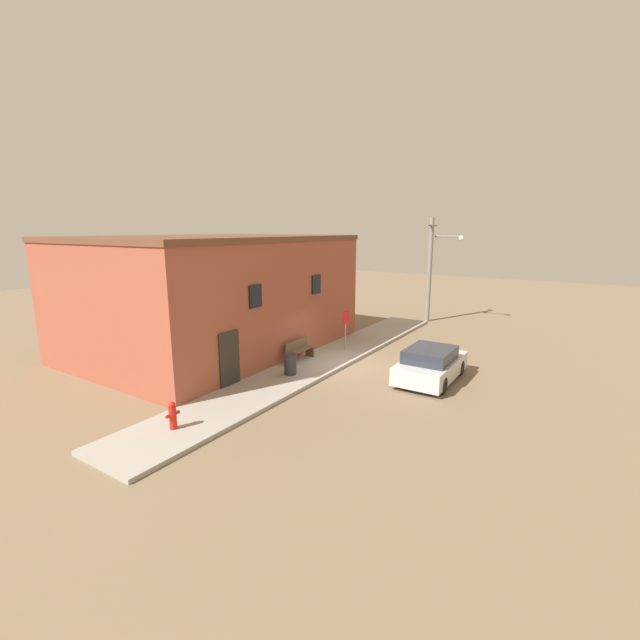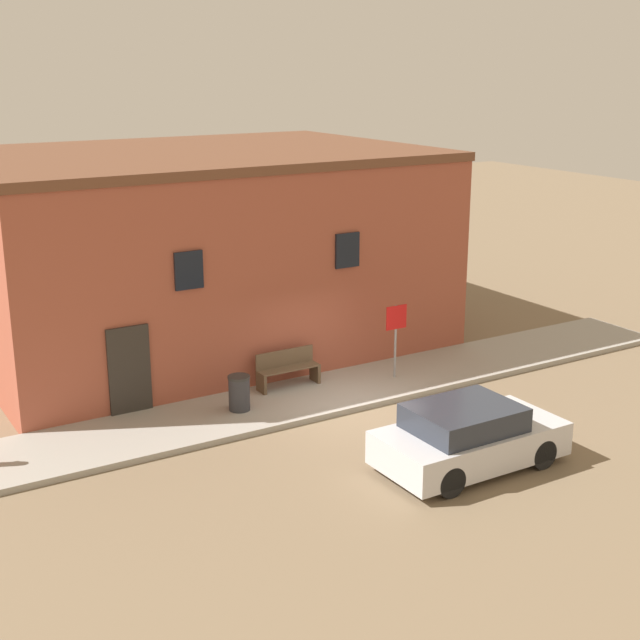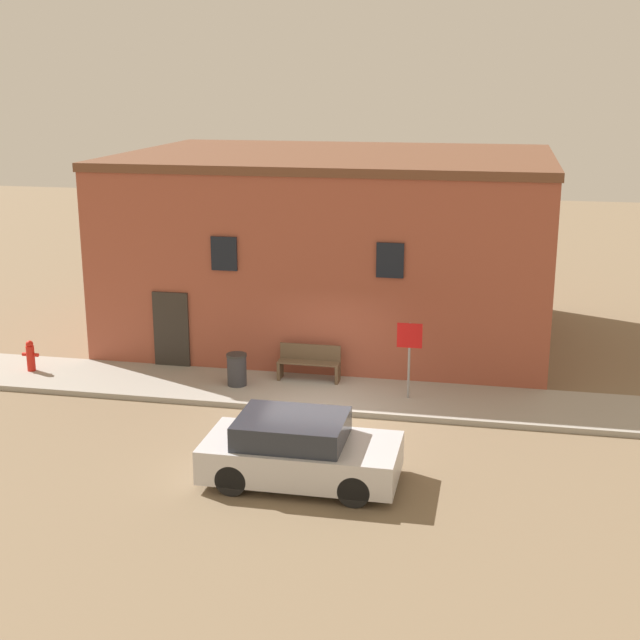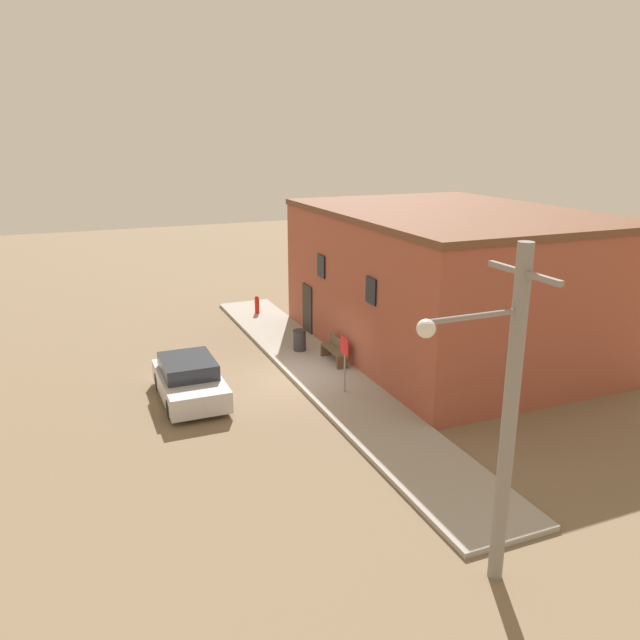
{
  "view_description": "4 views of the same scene",
  "coord_description": "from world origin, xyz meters",
  "px_view_note": "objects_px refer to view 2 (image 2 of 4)",
  "views": [
    {
      "loc": [
        -15.7,
        -8.67,
        5.9
      ],
      "look_at": [
        -0.27,
        1.25,
        2.0
      ],
      "focal_mm": 24.0,
      "sensor_mm": 36.0,
      "label": 1
    },
    {
      "loc": [
        -10.92,
        -16.26,
        7.97
      ],
      "look_at": [
        -0.27,
        1.25,
        2.0
      ],
      "focal_mm": 50.0,
      "sensor_mm": 36.0,
      "label": 2
    },
    {
      "loc": [
        3.97,
        -19.49,
        7.84
      ],
      "look_at": [
        -0.27,
        1.25,
        2.0
      ],
      "focal_mm": 50.0,
      "sensor_mm": 36.0,
      "label": 3
    },
    {
      "loc": [
        19.44,
        -6.88,
        8.4
      ],
      "look_at": [
        -0.27,
        1.25,
        2.0
      ],
      "focal_mm": 35.0,
      "sensor_mm": 36.0,
      "label": 4
    }
  ],
  "objects_px": {
    "bench": "(287,369)",
    "trash_bin": "(239,393)",
    "stop_sign": "(396,328)",
    "parked_car": "(468,437)"
  },
  "relations": [
    {
      "from": "bench",
      "to": "parked_car",
      "type": "relative_size",
      "value": 0.42
    },
    {
      "from": "stop_sign",
      "to": "trash_bin",
      "type": "distance_m",
      "value": 4.51
    },
    {
      "from": "stop_sign",
      "to": "bench",
      "type": "distance_m",
      "value": 2.95
    },
    {
      "from": "trash_bin",
      "to": "parked_car",
      "type": "bearing_deg",
      "value": -60.58
    },
    {
      "from": "parked_car",
      "to": "stop_sign",
      "type": "bearing_deg",
      "value": 70.99
    },
    {
      "from": "stop_sign",
      "to": "trash_bin",
      "type": "bearing_deg",
      "value": 179.02
    },
    {
      "from": "trash_bin",
      "to": "parked_car",
      "type": "xyz_separation_m",
      "value": [
        2.75,
        -4.89,
        0.09
      ]
    },
    {
      "from": "trash_bin",
      "to": "stop_sign",
      "type": "bearing_deg",
      "value": -0.98
    },
    {
      "from": "bench",
      "to": "trash_bin",
      "type": "xyz_separation_m",
      "value": [
        -1.73,
        -0.79,
        -0.04
      ]
    },
    {
      "from": "trash_bin",
      "to": "parked_car",
      "type": "relative_size",
      "value": 0.22
    }
  ]
}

